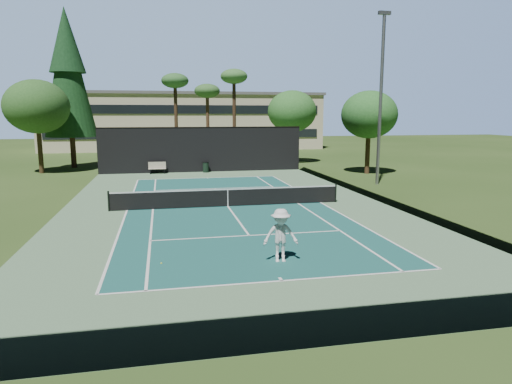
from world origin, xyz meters
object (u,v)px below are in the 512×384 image
tennis_net (228,197)px  player (281,235)px  tennis_ball_b (226,197)px  trash_bin (206,167)px  tennis_ball_a (161,263)px  tennis_ball_d (131,201)px  tennis_ball_c (282,198)px  park_bench (157,167)px

tennis_net → player: 10.01m
tennis_ball_b → trash_bin: (-0.09, 12.69, 0.45)m
player → tennis_ball_b: bearing=97.4°
player → tennis_ball_a: bearing=179.2°
tennis_ball_d → trash_bin: (5.69, 12.88, 0.45)m
tennis_ball_c → park_bench: 15.73m
tennis_net → tennis_ball_c: (3.59, 1.80, -0.52)m
tennis_ball_a → tennis_ball_d: (-1.80, 12.14, 0.00)m
tennis_ball_d → park_bench: 12.96m
park_bench → tennis_ball_d: bearing=-96.5°
trash_bin → park_bench: bearing=-179.7°
tennis_ball_a → tennis_ball_b: 12.96m
tennis_ball_c → park_bench: bearing=118.9°
tennis_net → park_bench: size_ratio=8.60×
tennis_net → tennis_ball_d: bearing=153.7°
tennis_net → tennis_ball_d: 6.12m
tennis_ball_a → tennis_net: bearing=68.8°
player → tennis_ball_a: (-4.12, 0.55, -0.92)m
park_bench → trash_bin: (4.24, 0.02, -0.07)m
player → tennis_ball_a: player is taller
tennis_ball_b → park_bench: size_ratio=0.04×
tennis_ball_a → tennis_ball_b: same height
tennis_net → tennis_ball_c: bearing=26.6°
tennis_ball_a → tennis_ball_c: tennis_ball_c is taller
tennis_ball_c → tennis_ball_a: bearing=-122.9°
tennis_ball_a → park_bench: park_bench is taller
tennis_net → trash_bin: tennis_net is taller
tennis_ball_c → trash_bin: bearing=103.7°
tennis_ball_d → player: bearing=-65.0°
park_bench → trash_bin: size_ratio=1.59×
tennis_net → trash_bin: size_ratio=13.65×
tennis_ball_b → tennis_ball_c: tennis_ball_c is taller
tennis_ball_a → park_bench: (-0.34, 25.01, 0.52)m
tennis_ball_d → tennis_ball_c: bearing=-5.7°
tennis_ball_a → park_bench: 25.01m
tennis_ball_b → park_bench: 13.40m
tennis_ball_c → tennis_ball_b: bearing=161.4°
tennis_net → park_bench: tennis_net is taller
tennis_ball_a → tennis_ball_d: bearing=98.4°
tennis_net → park_bench: (-4.01, 15.57, -0.01)m
tennis_ball_d → park_bench: bearing=83.5°
tennis_net → trash_bin: 15.59m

